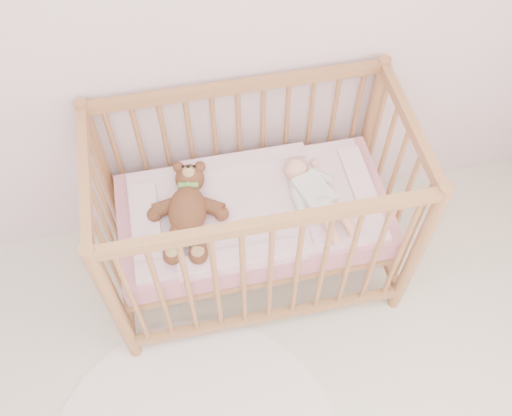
{
  "coord_description": "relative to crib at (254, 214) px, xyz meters",
  "views": [
    {
      "loc": [
        0.06,
        0.19,
        2.67
      ],
      "look_at": [
        0.33,
        1.55,
        0.62
      ],
      "focal_mm": 40.0,
      "sensor_mm": 36.0,
      "label": 1
    }
  ],
  "objects": [
    {
      "name": "baby",
      "position": [
        0.27,
        -0.02,
        0.14
      ],
      "size": [
        0.38,
        0.55,
        0.12
      ],
      "primitive_type": null,
      "rotation": [
        0.0,
        0.0,
        0.31
      ],
      "color": "silver",
      "rests_on": "blanket"
    },
    {
      "name": "wall_back",
      "position": [
        -0.33,
        0.4,
        0.85
      ],
      "size": [
        4.0,
        0.02,
        2.7
      ],
      "primitive_type": "cube",
      "color": "silver",
      "rests_on": "floor"
    },
    {
      "name": "teddy_bear",
      "position": [
        -0.29,
        -0.02,
        0.15
      ],
      "size": [
        0.46,
        0.58,
        0.14
      ],
      "primitive_type": null,
      "rotation": [
        0.0,
        0.0,
        -0.19
      ],
      "color": "brown",
      "rests_on": "blanket"
    },
    {
      "name": "mattress",
      "position": [
        0.0,
        0.0,
        -0.01
      ],
      "size": [
        1.22,
        0.62,
        0.13
      ],
      "primitive_type": "cube",
      "color": "#C47A87",
      "rests_on": "crib"
    },
    {
      "name": "crib",
      "position": [
        0.0,
        0.0,
        0.0
      ],
      "size": [
        1.36,
        0.76,
        1.0
      ],
      "primitive_type": null,
      "color": "#A76C47",
      "rests_on": "floor"
    },
    {
      "name": "blanket",
      "position": [
        0.0,
        0.0,
        0.06
      ],
      "size": [
        1.1,
        0.58,
        0.06
      ],
      "primitive_type": null,
      "color": "#F3A7C0",
      "rests_on": "mattress"
    }
  ]
}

